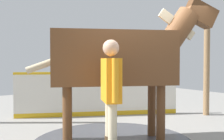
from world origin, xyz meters
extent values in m
cube|color=silver|center=(0.72, 2.23, 0.56)|extent=(3.96, 1.93, 1.12)
cube|color=gold|center=(0.72, 2.23, 1.15)|extent=(3.97, 1.95, 0.06)
cube|color=gold|center=(0.72, 2.23, 0.06)|extent=(3.96, 1.94, 0.12)
cylinder|color=olive|center=(3.17, 0.63, 1.42)|extent=(0.16, 0.16, 2.83)
cube|color=brown|center=(-0.28, 0.13, 1.53)|extent=(2.36, 1.78, 0.94)
cylinder|color=brown|center=(0.57, 0.01, 0.53)|extent=(0.16, 0.16, 1.05)
cylinder|color=brown|center=(0.35, -0.46, 0.53)|extent=(0.16, 0.16, 1.05)
cylinder|color=brown|center=(-0.91, 0.72, 0.53)|extent=(0.16, 0.16, 1.05)
cylinder|color=brown|center=(-1.14, 0.25, 0.53)|extent=(0.16, 0.16, 1.05)
cylinder|color=brown|center=(0.82, -0.39, 2.02)|extent=(0.94, 0.74, 0.95)
cube|color=#C6B793|center=(0.82, -0.39, 2.16)|extent=(0.68, 0.37, 0.58)
cube|color=brown|center=(1.24, -0.59, 2.37)|extent=(0.71, 0.53, 0.56)
cylinder|color=#C6B793|center=(-1.35, 0.64, 1.43)|extent=(0.68, 0.41, 0.35)
cylinder|color=#C6B793|center=(-0.93, -0.78, 0.62)|extent=(0.13, 0.13, 0.53)
cylinder|color=#C6B793|center=(-0.83, -0.56, 0.62)|extent=(0.13, 0.13, 0.53)
cube|color=orange|center=(-0.88, -0.67, 1.20)|extent=(0.41, 0.56, 0.63)
cylinder|color=orange|center=(-1.00, -0.95, 1.22)|extent=(0.09, 0.09, 0.60)
cylinder|color=orange|center=(-0.75, -0.39, 1.22)|extent=(0.09, 0.09, 0.60)
sphere|color=tan|center=(-0.88, -0.67, 1.66)|extent=(0.24, 0.24, 0.24)
camera|label=1|loc=(-3.08, -3.86, 1.49)|focal=43.07mm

